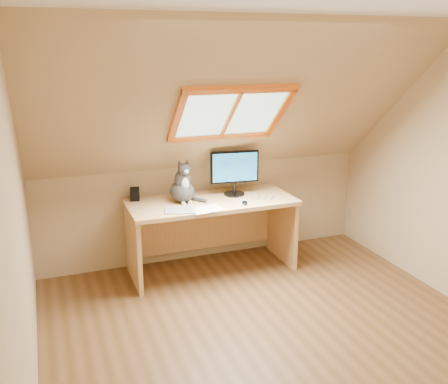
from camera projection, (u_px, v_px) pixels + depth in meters
name	position (u px, v px, depth m)	size (l,w,h in m)	color
ground	(278.00, 340.00, 3.86)	(3.50, 3.50, 0.00)	brown
room_shell	(291.00, 162.00, 3.37)	(3.52, 3.52, 2.41)	tan
desk	(209.00, 219.00, 4.99)	(1.62, 0.71, 0.74)	#DEB269
monitor	(235.00, 170.00, 4.95)	(0.49, 0.21, 0.45)	black
cat	(182.00, 186.00, 4.77)	(0.26, 0.30, 0.43)	#3F3A38
desk_speaker	(135.00, 194.00, 4.84)	(0.09, 0.09, 0.13)	black
graphics_tablet	(181.00, 210.00, 4.54)	(0.28, 0.20, 0.01)	#B2B2B7
mouse	(245.00, 203.00, 4.73)	(0.05, 0.10, 0.03)	black
papers	(204.00, 209.00, 4.58)	(0.33, 0.27, 0.00)	white
cables	(254.00, 199.00, 4.89)	(0.51, 0.26, 0.01)	silver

